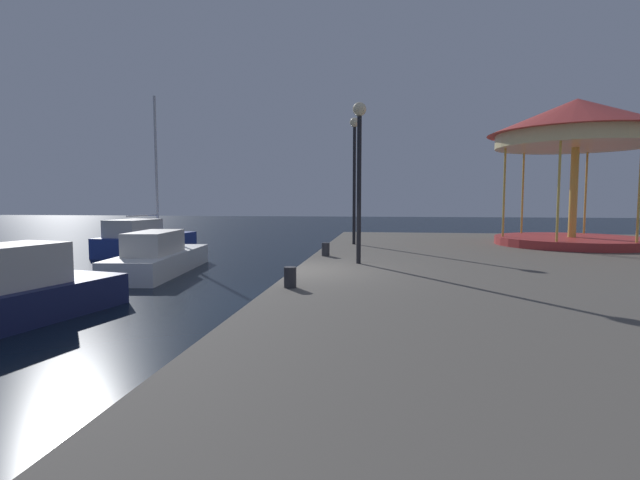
# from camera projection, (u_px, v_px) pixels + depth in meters

# --- Properties ---
(ground_plane) EXTENTS (120.00, 120.00, 0.00)m
(ground_plane) POSITION_uv_depth(u_px,v_px,m) (293.00, 302.00, 11.75)
(ground_plane) COLOR black
(quay_dock) EXTENTS (14.35, 27.73, 0.80)m
(quay_dock) POSITION_uv_depth(u_px,v_px,m) (610.00, 294.00, 10.74)
(quay_dock) COLOR #5B564F
(quay_dock) RESTS_ON ground
(motorboat_navy) EXTENTS (2.80, 5.14, 1.59)m
(motorboat_navy) POSITION_uv_depth(u_px,v_px,m) (6.00, 295.00, 9.72)
(motorboat_navy) COLOR #19214C
(motorboat_navy) RESTS_ON ground
(motorboat_white) EXTENTS (2.33, 6.04, 1.45)m
(motorboat_white) POSITION_uv_depth(u_px,v_px,m) (159.00, 258.00, 16.39)
(motorboat_white) COLOR white
(motorboat_white) RESTS_ON ground
(sailboat_blue) EXTENTS (2.67, 5.45, 7.35)m
(sailboat_blue) POSITION_uv_depth(u_px,v_px,m) (145.00, 240.00, 22.18)
(sailboat_blue) COLOR navy
(sailboat_blue) RESTS_ON ground
(carousel) EXTENTS (6.23, 6.23, 5.36)m
(carousel) POSITION_uv_depth(u_px,v_px,m) (576.00, 137.00, 17.68)
(carousel) COLOR #B23333
(carousel) RESTS_ON quay_dock
(lamp_post_near_edge) EXTENTS (0.36, 0.36, 4.21)m
(lamp_post_near_edge) POSITION_uv_depth(u_px,v_px,m) (359.00, 154.00, 12.61)
(lamp_post_near_edge) COLOR black
(lamp_post_near_edge) RESTS_ON quay_dock
(lamp_post_mid_promenade) EXTENTS (0.36, 0.36, 4.74)m
(lamp_post_mid_promenade) POSITION_uv_depth(u_px,v_px,m) (354.00, 159.00, 18.12)
(lamp_post_mid_promenade) COLOR black
(lamp_post_mid_promenade) RESTS_ON quay_dock
(bollard_north) EXTENTS (0.24, 0.24, 0.40)m
(bollard_north) POSITION_uv_depth(u_px,v_px,m) (326.00, 249.00, 14.54)
(bollard_north) COLOR #2D2D33
(bollard_north) RESTS_ON quay_dock
(bollard_center) EXTENTS (0.24, 0.24, 0.40)m
(bollard_center) POSITION_uv_depth(u_px,v_px,m) (290.00, 277.00, 9.31)
(bollard_center) COLOR #2D2D33
(bollard_center) RESTS_ON quay_dock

